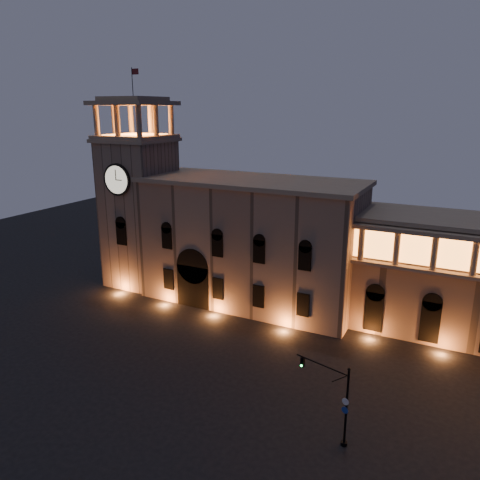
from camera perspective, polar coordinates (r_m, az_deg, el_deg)
The scene contains 4 objects.
ground at distance 50.66m, azimuth -7.76°, elevation -16.33°, with size 160.00×160.00×0.00m, color black.
government_building at distance 65.55m, azimuth 1.27°, elevation -0.19°, with size 30.80×12.80×17.60m.
clock_tower at distance 73.52m, azimuth -12.14°, elevation 4.21°, with size 9.80×9.80×32.40m.
traffic_light at distance 41.12m, azimuth 11.73°, elevation -18.66°, with size 5.08×1.66×7.20m.
Camera 1 is at (24.99, -34.97, 26.82)m, focal length 35.00 mm.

